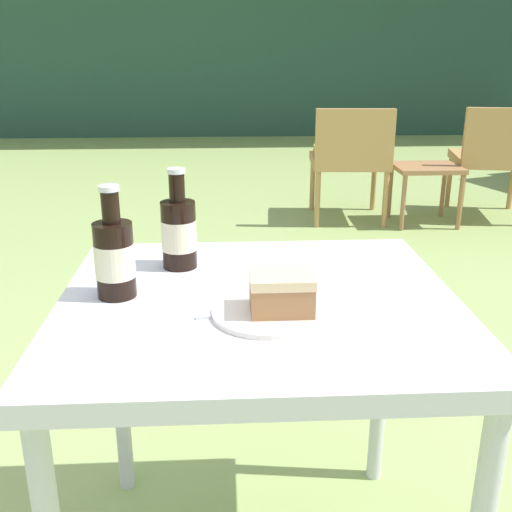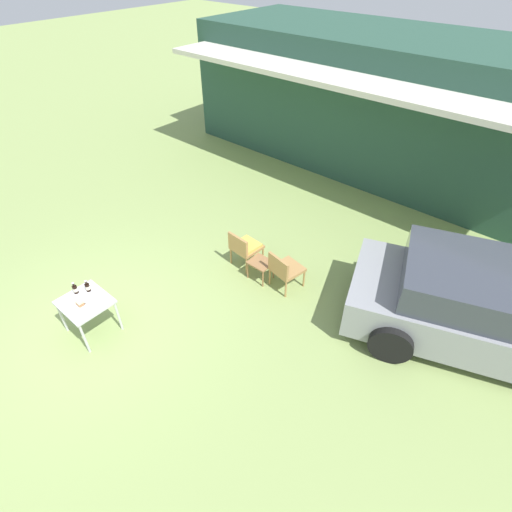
% 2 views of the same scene
% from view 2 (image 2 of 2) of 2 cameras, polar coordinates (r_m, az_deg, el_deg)
% --- Properties ---
extents(ground_plane, '(60.00, 60.00, 0.00)m').
position_cam_2_polar(ground_plane, '(7.46, -21.97, -9.72)').
color(ground_plane, '#8CA35B').
extents(cabin_building, '(10.69, 4.99, 3.35)m').
position_cam_2_polar(cabin_building, '(12.09, 18.37, 20.11)').
color(cabin_building, '#284C3D').
rests_on(cabin_building, ground_plane).
extents(parked_car, '(4.55, 3.12, 1.42)m').
position_cam_2_polar(parked_car, '(7.26, 29.67, -6.42)').
color(parked_car, gray).
rests_on(parked_car, ground_plane).
extents(wicker_chair_cushioned, '(0.54, 0.56, 0.78)m').
position_cam_2_polar(wicker_chair_cushioned, '(7.87, -1.62, 1.40)').
color(wicker_chair_cushioned, '#B2844C').
rests_on(wicker_chair_cushioned, ground_plane).
extents(wicker_chair_plain, '(0.59, 0.60, 0.78)m').
position_cam_2_polar(wicker_chair_plain, '(7.37, 4.08, -1.79)').
color(wicker_chair_plain, '#B2844C').
rests_on(wicker_chair_plain, ground_plane).
extents(garden_side_table, '(0.43, 0.37, 0.40)m').
position_cam_2_polar(garden_side_table, '(7.62, 0.67, -1.18)').
color(garden_side_table, '#996B42').
rests_on(garden_side_table, ground_plane).
extents(patio_table, '(0.77, 0.70, 0.69)m').
position_cam_2_polar(patio_table, '(7.03, -23.16, -6.40)').
color(patio_table, silver).
rests_on(patio_table, ground_plane).
extents(cake_on_plate, '(0.20, 0.20, 0.08)m').
position_cam_2_polar(cake_on_plate, '(6.93, -23.84, -6.23)').
color(cake_on_plate, silver).
rests_on(cake_on_plate, patio_table).
extents(cola_bottle_near, '(0.08, 0.08, 0.22)m').
position_cam_2_polar(cola_bottle_near, '(7.09, -22.92, -4.11)').
color(cola_bottle_near, black).
rests_on(cola_bottle_near, patio_table).
extents(cola_bottle_far, '(0.08, 0.08, 0.22)m').
position_cam_2_polar(cola_bottle_far, '(7.14, -24.42, -4.33)').
color(cola_bottle_far, black).
rests_on(cola_bottle_far, patio_table).
extents(fork, '(0.17, 0.03, 0.01)m').
position_cam_2_polar(fork, '(6.99, -24.01, -6.14)').
color(fork, silver).
rests_on(fork, patio_table).
extents(loose_bottle_cap, '(0.03, 0.03, 0.01)m').
position_cam_2_polar(loose_bottle_cap, '(6.93, -23.23, -6.28)').
color(loose_bottle_cap, silver).
rests_on(loose_bottle_cap, patio_table).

